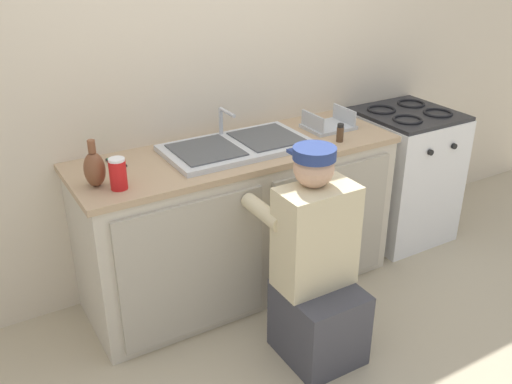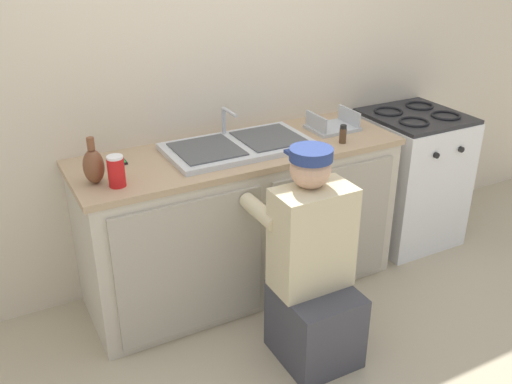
{
  "view_description": "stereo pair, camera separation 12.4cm",
  "coord_description": "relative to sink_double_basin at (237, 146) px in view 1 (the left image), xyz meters",
  "views": [
    {
      "loc": [
        -1.4,
        -2.26,
        2.03
      ],
      "look_at": [
        0.0,
        0.1,
        0.71
      ],
      "focal_mm": 40.0,
      "sensor_mm": 36.0,
      "label": 1
    },
    {
      "loc": [
        -1.29,
        -2.32,
        2.03
      ],
      "look_at": [
        0.0,
        0.1,
        0.71
      ],
      "focal_mm": 40.0,
      "sensor_mm": 36.0,
      "label": 2
    }
  ],
  "objects": [
    {
      "name": "soda_cup_red",
      "position": [
        -0.72,
        -0.16,
        0.06
      ],
      "size": [
        0.08,
        0.08,
        0.15
      ],
      "color": "red",
      "rests_on": "countertop"
    },
    {
      "name": "back_wall",
      "position": [
        0.0,
        0.35,
        0.34
      ],
      "size": [
        6.0,
        0.1,
        2.5
      ],
      "primitive_type": "cube",
      "color": "beige",
      "rests_on": "ground_plane"
    },
    {
      "name": "plumber_person",
      "position": [
        0.05,
        -0.7,
        -0.45
      ],
      "size": [
        0.42,
        0.61,
        1.1
      ],
      "color": "#3F3F47",
      "rests_on": "ground_plane"
    },
    {
      "name": "dish_rack_tray",
      "position": [
        0.64,
        0.02,
        0.01
      ],
      "size": [
        0.28,
        0.22,
        0.11
      ],
      "color": "#B2B7BC",
      "rests_on": "countertop"
    },
    {
      "name": "stove_range",
      "position": [
        1.28,
        -0.0,
        -0.46
      ],
      "size": [
        0.59,
        0.62,
        0.91
      ],
      "color": "white",
      "rests_on": "ground_plane"
    },
    {
      "name": "vase_decorative",
      "position": [
        -0.8,
        -0.08,
        0.07
      ],
      "size": [
        0.1,
        0.1,
        0.23
      ],
      "color": "brown",
      "rests_on": "countertop"
    },
    {
      "name": "countertop",
      "position": [
        0.0,
        -0.0,
        -0.04
      ],
      "size": [
        1.83,
        0.62,
        0.03
      ],
      "primitive_type": "cube",
      "color": "tan",
      "rests_on": "counter_cabinet"
    },
    {
      "name": "counter_cabinet",
      "position": [
        0.0,
        -0.01,
        -0.48
      ],
      "size": [
        1.79,
        0.62,
        0.85
      ],
      "color": "beige",
      "rests_on": "ground_plane"
    },
    {
      "name": "sink_double_basin",
      "position": [
        0.0,
        0.0,
        0.0
      ],
      "size": [
        0.8,
        0.44,
        0.19
      ],
      "color": "silver",
      "rests_on": "countertop"
    },
    {
      "name": "spice_bottle_pepper",
      "position": [
        0.56,
        -0.19,
        0.03
      ],
      "size": [
        0.04,
        0.04,
        0.1
      ],
      "color": "#513823",
      "rests_on": "countertop"
    },
    {
      "name": "ground_plane",
      "position": [
        0.0,
        -0.3,
        -0.91
      ],
      "size": [
        12.0,
        12.0,
        0.0
      ],
      "primitive_type": "plane",
      "color": "tan"
    },
    {
      "name": "cell_phone",
      "position": [
        -0.64,
        0.14,
        -0.01
      ],
      "size": [
        0.07,
        0.14,
        0.01
      ],
      "color": "black",
      "rests_on": "countertop"
    }
  ]
}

